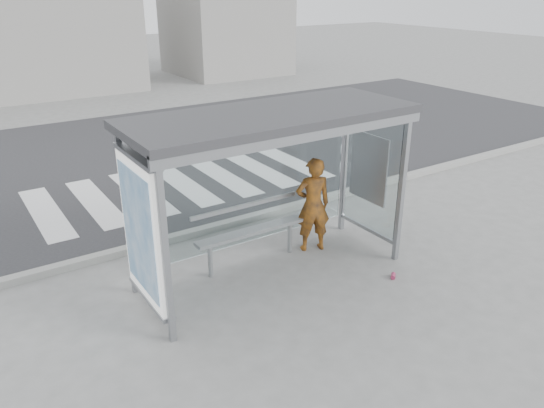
# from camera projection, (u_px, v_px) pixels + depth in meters

# --- Properties ---
(ground) EXTENTS (80.00, 80.00, 0.00)m
(ground) POSITION_uv_depth(u_px,v_px,m) (272.00, 274.00, 8.43)
(ground) COLOR slate
(ground) RESTS_ON ground
(road) EXTENTS (30.00, 10.00, 0.01)m
(road) POSITION_uv_depth(u_px,v_px,m) (126.00, 159.00, 13.83)
(road) COLOR #28282A
(road) RESTS_ON ground
(curb) EXTENTS (30.00, 0.18, 0.12)m
(curb) POSITION_uv_depth(u_px,v_px,m) (215.00, 227.00, 9.91)
(curb) COLOR gray
(curb) RESTS_ON ground
(crosswalk) EXTENTS (6.55, 3.00, 0.00)m
(crosswalk) POSITION_uv_depth(u_px,v_px,m) (183.00, 184.00, 12.15)
(crosswalk) COLOR silver
(crosswalk) RESTS_ON ground
(bus_shelter) EXTENTS (4.25, 1.65, 2.62)m
(bus_shelter) POSITION_uv_depth(u_px,v_px,m) (248.00, 158.00, 7.52)
(bus_shelter) COLOR gray
(bus_shelter) RESTS_ON ground
(building_center) EXTENTS (8.00, 5.00, 5.00)m
(building_center) POSITION_uv_depth(u_px,v_px,m) (28.00, 29.00, 21.34)
(building_center) COLOR gray
(building_center) RESTS_ON ground
(person) EXTENTS (0.70, 0.57, 1.66)m
(person) POSITION_uv_depth(u_px,v_px,m) (313.00, 205.00, 8.91)
(person) COLOR orange
(person) RESTS_ON ground
(bench) EXTENTS (1.94, 0.33, 1.00)m
(bench) POSITION_uv_depth(u_px,v_px,m) (251.00, 231.00, 8.53)
(bench) COLOR gray
(bench) RESTS_ON ground
(soda_can) EXTENTS (0.14, 0.14, 0.07)m
(soda_can) POSITION_uv_depth(u_px,v_px,m) (393.00, 276.00, 8.31)
(soda_can) COLOR #BF3864
(soda_can) RESTS_ON ground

